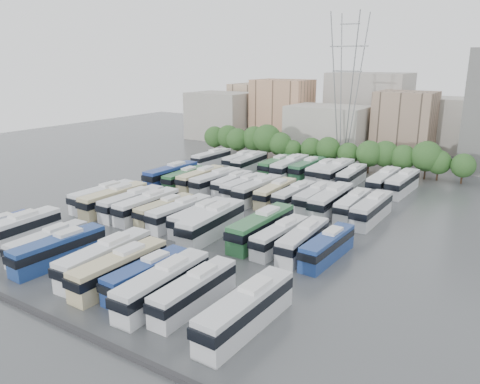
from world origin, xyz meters
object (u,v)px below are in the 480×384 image
Objects in this scene: bus_r2_s9 at (295,195)px; bus_r1_s10 at (261,227)px; bus_r3_s0 at (212,158)px; bus_r2_s1 at (171,175)px; bus_r3_s9 at (336,172)px; bus_r1_s4 at (147,206)px; bus_r3_s13 at (402,183)px; bus_r0_s8 at (120,268)px; bus_r0_s4 at (48,243)px; bus_r3_s5 at (277,165)px; bus_r1_s7 at (200,217)px; bus_r1_s11 at (280,236)px; bus_r2_s2 at (185,178)px; bus_r2_s8 at (276,192)px; bus_r0_s7 at (105,258)px; bus_r1_s1 at (103,196)px; bus_r0_s10 at (163,284)px; bus_r1_s13 at (328,246)px; bus_r2_s12 at (353,205)px; bus_r3_s8 at (322,171)px; bus_r2_s3 at (201,178)px; bus_r1_s5 at (165,210)px; bus_r1_s12 at (303,240)px; bus_r3_s3 at (249,162)px; bus_r2_s13 at (372,209)px; bus_r1_s6 at (180,213)px; bus_r2_s7 at (258,190)px; bus_r0_s9 at (147,274)px; bus_r3_s6 at (290,167)px; bus_r0_s13 at (246,310)px; bus_r1_s3 at (132,203)px; bus_r3_s2 at (240,160)px; bus_r3_s7 at (307,168)px; bus_r2_s11 at (331,200)px; bus_r2_s6 at (244,187)px; bus_r3_s10 at (352,176)px; bus_r3_s12 at (384,181)px; bus_r0_s11 at (194,291)px; bus_r1_s8 at (212,222)px; bus_r2_s10 at (315,197)px; bus_r2_s5 at (233,183)px.

bus_r1_s10 is at bearing -77.02° from bus_r2_s9.
bus_r1_s10 is at bearing -44.04° from bus_r3_s0.
bus_r2_s1 is 32.70m from bus_r3_s9.
bus_r1_s4 reaches higher than bus_r2_s9.
bus_r2_s1 is 1.04× the size of bus_r3_s13.
bus_r0_s8 is 1.01× the size of bus_r1_s4.
bus_r3_s5 is (3.15, 53.73, 0.14)m from bus_r0_s4.
bus_r1_s7 is 40.20m from bus_r3_s13.
bus_r3_s13 is (6.41, 35.38, 0.21)m from bus_r1_s11.
bus_r1_s4 reaches higher than bus_r2_s2.
bus_r2_s1 is at bearing 179.71° from bus_r2_s8.
bus_r0_s7 reaches higher than bus_r1_s1.
bus_r0_s10 reaches higher than bus_r1_s13.
bus_r2_s1 is 1.15× the size of bus_r2_s12.
bus_r0_s10 is at bearing -84.11° from bus_r3_s8.
bus_r1_s13 is 0.93× the size of bus_r2_s3.
bus_r0_s7 is 20.02m from bus_r1_s4.
bus_r2_s1 is at bearing 152.90° from bus_r1_s10.
bus_r3_s9 is at bearing 55.68° from bus_r1_s1.
bus_r1_s12 reaches higher than bus_r1_s5.
bus_r2_s13 is at bearing -31.53° from bus_r3_s3.
bus_r2_s7 reaches higher than bus_r1_s6.
bus_r2_s9 is (-0.02, 35.18, 0.09)m from bus_r0_s9.
bus_r3_s3 is (-9.64, 35.15, 0.05)m from bus_r1_s6.
bus_r0_s10 is at bearing -115.45° from bus_r1_s13.
bus_r1_s13 is (39.57, 0.26, -0.15)m from bus_r1_s1.
bus_r3_s6 is at bearing 138.01° from bus_r2_s12.
bus_r3_s9 is at bearing 92.15° from bus_r0_s10.
bus_r0_s13 is 1.14× the size of bus_r1_s13.
bus_r2_s8 is 0.94× the size of bus_r2_s13.
bus_r2_s7 is 0.98× the size of bus_r3_s13.
bus_r3_s2 is at bearing 95.58° from bus_r1_s3.
bus_r2_s12 is at bearing -98.18° from bus_r3_s13.
bus_r3_s7 is at bearing 98.97° from bus_r0_s9.
bus_r3_s13 is (-0.13, 18.33, 0.02)m from bus_r2_s13.
bus_r1_s11 is 39.19m from bus_r3_s7.
bus_r2_s11 reaches higher than bus_r1_s3.
bus_r2_s3 is 0.99× the size of bus_r3_s3.
bus_r0_s13 is 57.68m from bus_r3_s8.
bus_r2_s6 is at bearing 70.49° from bus_r1_s4.
bus_r3_s6 is at bearing 102.63° from bus_r0_s9.
bus_r2_s2 is 0.97× the size of bus_r3_s10.
bus_r2_s3 is (-29.88, 17.86, 0.09)m from bus_r1_s12.
bus_r3_s12 reaches higher than bus_r1_s3.
bus_r0_s4 is 0.97× the size of bus_r0_s11.
bus_r0_s4 is at bearing -124.03° from bus_r2_s11.
bus_r0_s7 reaches higher than bus_r2_s7.
bus_r1_s8 is 1.13× the size of bus_r2_s10.
bus_r2_s5 is at bearing 82.32° from bus_r0_s4.
bus_r0_s4 is 17.53m from bus_r1_s4.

